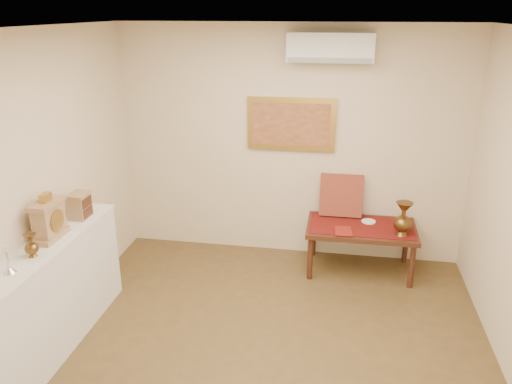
% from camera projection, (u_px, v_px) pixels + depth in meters
% --- Properties ---
extents(floor, '(4.50, 4.50, 0.00)m').
position_uv_depth(floor, '(258.00, 371.00, 4.15)').
color(floor, brown).
rests_on(floor, ground).
extents(ceiling, '(4.50, 4.50, 0.00)m').
position_uv_depth(ceiling, '(259.00, 30.00, 3.21)').
color(ceiling, white).
rests_on(ceiling, ground).
extents(wall_back, '(4.00, 0.02, 2.70)m').
position_uv_depth(wall_back, '(291.00, 145.00, 5.76)').
color(wall_back, beige).
rests_on(wall_back, ground).
extents(wall_left, '(0.02, 4.50, 2.70)m').
position_uv_depth(wall_left, '(13.00, 205.00, 4.00)').
color(wall_left, beige).
rests_on(wall_left, ground).
extents(candlestick, '(0.10, 0.10, 0.20)m').
position_uv_depth(candlestick, '(7.00, 261.00, 3.69)').
color(candlestick, silver).
rests_on(candlestick, display_ledge).
extents(brass_urn_small, '(0.11, 0.11, 0.25)m').
position_uv_depth(brass_urn_small, '(31.00, 242.00, 3.92)').
color(brass_urn_small, brown).
rests_on(brass_urn_small, display_ledge).
extents(table_cloth, '(1.14, 0.59, 0.01)m').
position_uv_depth(table_cloth, '(361.00, 226.00, 5.56)').
color(table_cloth, maroon).
rests_on(table_cloth, low_table).
extents(brass_urn_tall, '(0.20, 0.20, 0.45)m').
position_uv_depth(brass_urn_tall, '(403.00, 215.00, 5.25)').
color(brass_urn_tall, brown).
rests_on(brass_urn_tall, table_cloth).
extents(plate, '(0.16, 0.16, 0.01)m').
position_uv_depth(plate, '(369.00, 221.00, 5.65)').
color(plate, white).
rests_on(plate, table_cloth).
extents(menu, '(0.20, 0.26, 0.01)m').
position_uv_depth(menu, '(343.00, 231.00, 5.40)').
color(menu, maroon).
rests_on(menu, table_cloth).
extents(cushion, '(0.49, 0.20, 0.50)m').
position_uv_depth(cushion, '(341.00, 195.00, 5.76)').
color(cushion, maroon).
rests_on(cushion, table_cloth).
extents(display_ledge, '(0.37, 2.02, 0.98)m').
position_uv_depth(display_ledge, '(49.00, 299.00, 4.27)').
color(display_ledge, silver).
rests_on(display_ledge, floor).
extents(mantel_clock, '(0.17, 0.36, 0.41)m').
position_uv_depth(mantel_clock, '(49.00, 220.00, 4.22)').
color(mantel_clock, '#A47D54').
rests_on(mantel_clock, display_ledge).
extents(wooden_chest, '(0.16, 0.21, 0.24)m').
position_uv_depth(wooden_chest, '(80.00, 205.00, 4.66)').
color(wooden_chest, '#A47D54').
rests_on(wooden_chest, display_ledge).
extents(low_table, '(1.20, 0.70, 0.55)m').
position_uv_depth(low_table, '(361.00, 231.00, 5.58)').
color(low_table, '#452114').
rests_on(low_table, floor).
extents(painting, '(1.00, 0.06, 0.60)m').
position_uv_depth(painting, '(291.00, 124.00, 5.65)').
color(painting, '#B28D39').
rests_on(painting, wall_back).
extents(ac_unit, '(0.90, 0.25, 0.30)m').
position_uv_depth(ac_unit, '(330.00, 48.00, 5.19)').
color(ac_unit, silver).
rests_on(ac_unit, wall_back).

